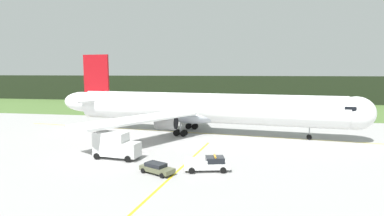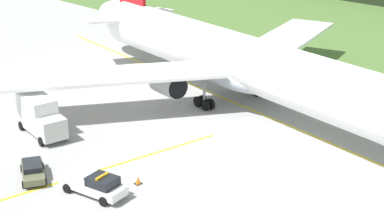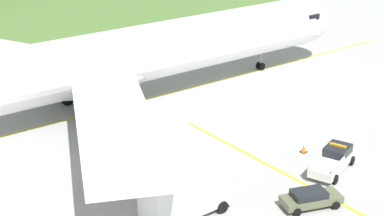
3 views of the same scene
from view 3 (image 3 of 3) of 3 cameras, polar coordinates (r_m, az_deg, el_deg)
name	(u,v)px [view 3 (image 3 of 3)]	position (r m, az deg, el deg)	size (l,w,h in m)	color
ground	(174,137)	(54.40, -1.73, -2.75)	(320.00, 320.00, 0.00)	#9C9B9A
taxiway_centerline_main	(121,106)	(61.84, -6.83, 0.23)	(82.66, 0.30, 0.01)	yellow
taxiway_centerline_spur	(321,193)	(46.39, 12.20, -7.93)	(33.48, 0.30, 0.01)	yellow
airliner	(114,61)	(59.94, -7.48, 4.53)	(62.48, 47.80, 15.77)	white
ops_pickup_truck	(334,160)	(49.57, 13.39, -4.82)	(5.90, 3.21, 1.94)	white
catering_truck	(183,193)	(41.48, -0.89, -8.14)	(6.73, 3.33, 3.90)	beige
staff_car	(311,198)	(44.17, 11.28, -8.44)	(4.68, 3.49, 1.30)	#585B40
apron_cone	(304,149)	(52.24, 10.63, -3.84)	(0.55, 0.55, 0.69)	black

